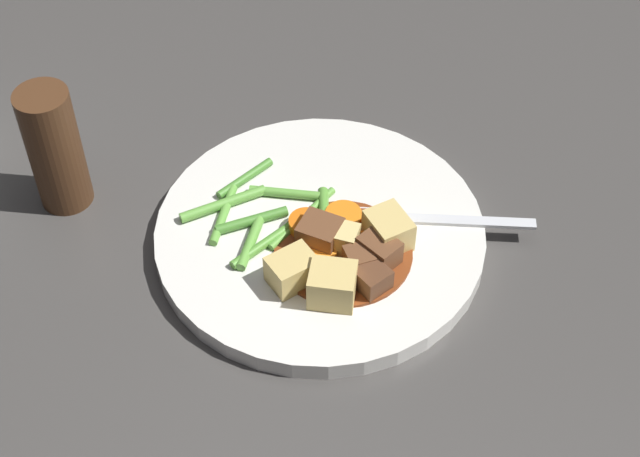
% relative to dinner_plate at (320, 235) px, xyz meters
% --- Properties ---
extents(ground_plane, '(3.00, 3.00, 0.00)m').
position_rel_dinner_plate_xyz_m(ground_plane, '(0.00, 0.00, -0.01)').
color(ground_plane, '#423F3D').
extents(dinner_plate, '(0.28, 0.28, 0.02)m').
position_rel_dinner_plate_xyz_m(dinner_plate, '(0.00, 0.00, 0.00)').
color(dinner_plate, white).
rests_on(dinner_plate, ground_plane).
extents(stew_sauce, '(0.11, 0.11, 0.00)m').
position_rel_dinner_plate_xyz_m(stew_sauce, '(0.03, -0.01, 0.01)').
color(stew_sauce, brown).
rests_on(stew_sauce, dinner_plate).
extents(carrot_slice_0, '(0.04, 0.04, 0.01)m').
position_rel_dinner_plate_xyz_m(carrot_slice_0, '(0.03, -0.04, 0.01)').
color(carrot_slice_0, orange).
rests_on(carrot_slice_0, dinner_plate).
extents(carrot_slice_1, '(0.04, 0.04, 0.01)m').
position_rel_dinner_plate_xyz_m(carrot_slice_1, '(0.05, 0.00, 0.01)').
color(carrot_slice_1, orange).
rests_on(carrot_slice_1, dinner_plate).
extents(carrot_slice_2, '(0.04, 0.04, 0.01)m').
position_rel_dinner_plate_xyz_m(carrot_slice_2, '(0.01, -0.03, 0.01)').
color(carrot_slice_2, orange).
rests_on(carrot_slice_2, dinner_plate).
extents(carrot_slice_3, '(0.04, 0.04, 0.01)m').
position_rel_dinner_plate_xyz_m(carrot_slice_3, '(0.01, 0.02, 0.01)').
color(carrot_slice_3, orange).
rests_on(carrot_slice_3, dinner_plate).
extents(carrot_slice_4, '(0.04, 0.04, 0.01)m').
position_rel_dinner_plate_xyz_m(carrot_slice_4, '(-0.01, -0.01, 0.02)').
color(carrot_slice_4, orange).
rests_on(carrot_slice_4, dinner_plate).
extents(carrot_slice_5, '(0.04, 0.04, 0.01)m').
position_rel_dinner_plate_xyz_m(carrot_slice_5, '(0.04, 0.03, 0.01)').
color(carrot_slice_5, orange).
rests_on(carrot_slice_5, dinner_plate).
extents(potato_chunk_0, '(0.04, 0.05, 0.03)m').
position_rel_dinner_plate_xyz_m(potato_chunk_0, '(0.01, -0.06, 0.02)').
color(potato_chunk_0, '#DBBC6B').
rests_on(potato_chunk_0, dinner_plate).
extents(potato_chunk_1, '(0.03, 0.03, 0.02)m').
position_rel_dinner_plate_xyz_m(potato_chunk_1, '(0.03, -0.01, 0.02)').
color(potato_chunk_1, '#E5CC7A').
rests_on(potato_chunk_1, dinner_plate).
extents(potato_chunk_2, '(0.05, 0.04, 0.03)m').
position_rel_dinner_plate_xyz_m(potato_chunk_2, '(0.05, -0.06, 0.02)').
color(potato_chunk_2, '#DBBC6B').
rests_on(potato_chunk_2, dinner_plate).
extents(potato_chunk_3, '(0.05, 0.04, 0.03)m').
position_rel_dinner_plate_xyz_m(potato_chunk_3, '(0.06, 0.02, 0.02)').
color(potato_chunk_3, '#DBBC6B').
rests_on(potato_chunk_3, dinner_plate).
extents(meat_chunk_0, '(0.04, 0.03, 0.02)m').
position_rel_dinner_plate_xyz_m(meat_chunk_0, '(0.06, -0.03, 0.02)').
color(meat_chunk_0, '#56331E').
rests_on(meat_chunk_0, dinner_plate).
extents(meat_chunk_1, '(0.04, 0.03, 0.03)m').
position_rel_dinner_plate_xyz_m(meat_chunk_1, '(0.06, -0.01, 0.02)').
color(meat_chunk_1, brown).
rests_on(meat_chunk_1, dinner_plate).
extents(meat_chunk_2, '(0.04, 0.03, 0.02)m').
position_rel_dinner_plate_xyz_m(meat_chunk_2, '(0.01, -0.01, 0.02)').
color(meat_chunk_2, brown).
rests_on(meat_chunk_2, dinner_plate).
extents(meat_chunk_3, '(0.03, 0.03, 0.02)m').
position_rel_dinner_plate_xyz_m(meat_chunk_3, '(0.05, -0.02, 0.02)').
color(meat_chunk_3, brown).
rests_on(meat_chunk_3, dinner_plate).
extents(green_bean_0, '(0.05, 0.05, 0.01)m').
position_rel_dinner_plate_xyz_m(green_bean_0, '(-0.05, -0.03, 0.01)').
color(green_bean_0, '#4C8E33').
rests_on(green_bean_0, dinner_plate).
extents(green_bean_1, '(0.05, 0.07, 0.01)m').
position_rel_dinner_plate_xyz_m(green_bean_1, '(-0.08, -0.02, 0.01)').
color(green_bean_1, '#66AD42').
rests_on(green_bean_1, dinner_plate).
extents(green_bean_2, '(0.02, 0.06, 0.01)m').
position_rel_dinner_plate_xyz_m(green_bean_2, '(-0.04, -0.05, 0.01)').
color(green_bean_2, '#66AD42').
rests_on(green_bean_2, dinner_plate).
extents(green_bean_3, '(0.03, 0.06, 0.01)m').
position_rel_dinner_plate_xyz_m(green_bean_3, '(-0.08, -0.03, 0.01)').
color(green_bean_3, '#66AD42').
rests_on(green_bean_3, dinner_plate).
extents(green_bean_4, '(0.03, 0.07, 0.01)m').
position_rel_dinner_plate_xyz_m(green_bean_4, '(-0.03, -0.04, 0.01)').
color(green_bean_4, '#599E38').
rests_on(green_bean_4, dinner_plate).
extents(green_bean_5, '(0.02, 0.06, 0.01)m').
position_rel_dinner_plate_xyz_m(green_bean_5, '(-0.09, 0.01, 0.01)').
color(green_bean_5, '#4C8E33').
rests_on(green_bean_5, dinner_plate).
extents(green_bean_6, '(0.04, 0.06, 0.01)m').
position_rel_dinner_plate_xyz_m(green_bean_6, '(0.00, 0.01, 0.01)').
color(green_bean_6, '#599E38').
rests_on(green_bean_6, dinner_plate).
extents(green_bean_7, '(0.02, 0.08, 0.01)m').
position_rel_dinner_plate_xyz_m(green_bean_7, '(-0.02, 0.00, 0.01)').
color(green_bean_7, '#66AD42').
rests_on(green_bean_7, dinner_plate).
extents(green_bean_8, '(0.06, 0.03, 0.01)m').
position_rel_dinner_plate_xyz_m(green_bean_8, '(-0.04, 0.02, 0.01)').
color(green_bean_8, '#66AD42').
rests_on(green_bean_8, dinner_plate).
extents(fork, '(0.16, 0.10, 0.00)m').
position_rel_dinner_plate_xyz_m(fork, '(0.07, 0.05, 0.01)').
color(fork, silver).
rests_on(fork, dinner_plate).
extents(pepper_mill, '(0.05, 0.05, 0.12)m').
position_rel_dinner_plate_xyz_m(pepper_mill, '(-0.22, -0.07, 0.05)').
color(pepper_mill, '#4C2D19').
rests_on(pepper_mill, ground_plane).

